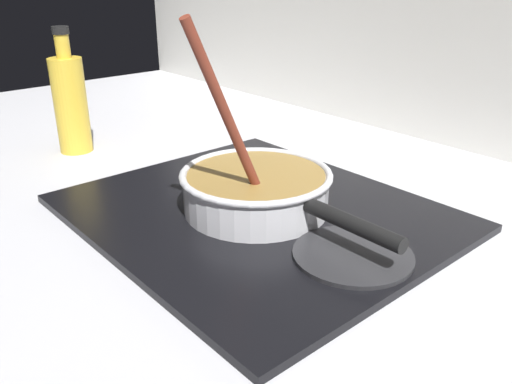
% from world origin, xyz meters
% --- Properties ---
extents(ground, '(2.40, 1.60, 0.04)m').
position_xyz_m(ground, '(0.00, 0.00, -0.02)').
color(ground, '#B7B7BC').
extents(backsplash_wall, '(2.40, 0.02, 0.55)m').
position_xyz_m(backsplash_wall, '(0.00, 0.79, 0.28)').
color(backsplash_wall, silver).
rests_on(backsplash_wall, ground).
extents(hob_plate, '(0.56, 0.48, 0.01)m').
position_xyz_m(hob_plate, '(-0.02, 0.24, 0.01)').
color(hob_plate, black).
rests_on(hob_plate, ground).
extents(burner_ring, '(0.16, 0.16, 0.01)m').
position_xyz_m(burner_ring, '(-0.02, 0.24, 0.02)').
color(burner_ring, '#592D0C').
rests_on(burner_ring, hob_plate).
extents(spare_burner, '(0.16, 0.16, 0.01)m').
position_xyz_m(spare_burner, '(0.18, 0.24, 0.01)').
color(spare_burner, '#262628').
rests_on(spare_burner, hob_plate).
extents(cooking_pan, '(0.38, 0.26, 0.30)m').
position_xyz_m(cooking_pan, '(-0.02, 0.23, 0.05)').
color(cooking_pan, silver).
rests_on(cooking_pan, hob_plate).
extents(sauce_bottle, '(0.07, 0.07, 0.26)m').
position_xyz_m(sauce_bottle, '(-0.51, 0.16, 0.10)').
color(sauce_bottle, gold).
rests_on(sauce_bottle, ground).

